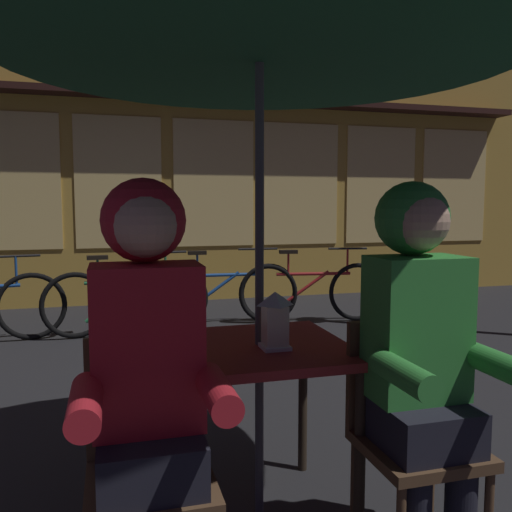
{
  "coord_description": "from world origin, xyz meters",
  "views": [
    {
      "loc": [
        -0.58,
        -2.07,
        1.31
      ],
      "look_at": [
        0.0,
        0.05,
        1.1
      ],
      "focal_mm": 37.23,
      "sensor_mm": 36.0,
      "label": 1
    }
  ],
  "objects_px": {
    "patio_umbrella": "(260,13)",
    "person_right_hooded": "(420,336)",
    "lantern": "(275,319)",
    "bicycle_fifth": "(313,291)",
    "cafe_table": "(259,368)",
    "chair_left": "(149,457)",
    "bicycle_fourth": "(223,293)",
    "person_left_hooded": "(148,356)",
    "bicycle_third": "(128,300)",
    "chair_right": "(409,425)"
  },
  "relations": [
    {
      "from": "chair_left",
      "to": "chair_right",
      "type": "bearing_deg",
      "value": 0.0
    },
    {
      "from": "bicycle_third",
      "to": "lantern",
      "type": "bearing_deg",
      "value": -82.21
    },
    {
      "from": "patio_umbrella",
      "to": "person_left_hooded",
      "type": "height_order",
      "value": "patio_umbrella"
    },
    {
      "from": "chair_left",
      "to": "bicycle_fifth",
      "type": "height_order",
      "value": "chair_left"
    },
    {
      "from": "bicycle_fourth",
      "to": "lantern",
      "type": "bearing_deg",
      "value": -98.6
    },
    {
      "from": "chair_left",
      "to": "person_left_hooded",
      "type": "height_order",
      "value": "person_left_hooded"
    },
    {
      "from": "cafe_table",
      "to": "bicycle_fourth",
      "type": "height_order",
      "value": "bicycle_fourth"
    },
    {
      "from": "person_left_hooded",
      "to": "bicycle_third",
      "type": "relative_size",
      "value": 0.83
    },
    {
      "from": "patio_umbrella",
      "to": "person_left_hooded",
      "type": "xyz_separation_m",
      "value": [
        -0.48,
        -0.43,
        -1.21
      ]
    },
    {
      "from": "patio_umbrella",
      "to": "chair_right",
      "type": "xyz_separation_m",
      "value": [
        0.48,
        -0.37,
        -1.57
      ]
    },
    {
      "from": "bicycle_fifth",
      "to": "lantern",
      "type": "bearing_deg",
      "value": -113.79
    },
    {
      "from": "person_right_hooded",
      "to": "patio_umbrella",
      "type": "bearing_deg",
      "value": 138.43
    },
    {
      "from": "patio_umbrella",
      "to": "bicycle_third",
      "type": "bearing_deg",
      "value": 97.31
    },
    {
      "from": "chair_left",
      "to": "bicycle_fifth",
      "type": "relative_size",
      "value": 0.52
    },
    {
      "from": "lantern",
      "to": "person_right_hooded",
      "type": "height_order",
      "value": "person_right_hooded"
    },
    {
      "from": "bicycle_third",
      "to": "patio_umbrella",
      "type": "bearing_deg",
      "value": -82.69
    },
    {
      "from": "lantern",
      "to": "bicycle_fifth",
      "type": "relative_size",
      "value": 0.14
    },
    {
      "from": "chair_left",
      "to": "lantern",
      "type": "bearing_deg",
      "value": 28.63
    },
    {
      "from": "chair_left",
      "to": "bicycle_third",
      "type": "xyz_separation_m",
      "value": [
        0.05,
        3.76,
        -0.14
      ]
    },
    {
      "from": "patio_umbrella",
      "to": "bicycle_fourth",
      "type": "bearing_deg",
      "value": 80.57
    },
    {
      "from": "person_left_hooded",
      "to": "person_right_hooded",
      "type": "bearing_deg",
      "value": 0.0
    },
    {
      "from": "cafe_table",
      "to": "patio_umbrella",
      "type": "distance_m",
      "value": 1.42
    },
    {
      "from": "lantern",
      "to": "chair_right",
      "type": "relative_size",
      "value": 0.27
    },
    {
      "from": "bicycle_fifth",
      "to": "chair_left",
      "type": "bearing_deg",
      "value": -118.6
    },
    {
      "from": "lantern",
      "to": "person_left_hooded",
      "type": "xyz_separation_m",
      "value": [
        -0.52,
        -0.34,
        -0.01
      ]
    },
    {
      "from": "cafe_table",
      "to": "chair_left",
      "type": "relative_size",
      "value": 0.85
    },
    {
      "from": "person_left_hooded",
      "to": "bicycle_fifth",
      "type": "height_order",
      "value": "person_left_hooded"
    },
    {
      "from": "chair_left",
      "to": "person_right_hooded",
      "type": "relative_size",
      "value": 0.62
    },
    {
      "from": "bicycle_fifth",
      "to": "person_left_hooded",
      "type": "bearing_deg",
      "value": -118.24
    },
    {
      "from": "patio_umbrella",
      "to": "person_right_hooded",
      "type": "xyz_separation_m",
      "value": [
        0.48,
        -0.43,
        -1.21
      ]
    },
    {
      "from": "lantern",
      "to": "person_left_hooded",
      "type": "relative_size",
      "value": 0.17
    },
    {
      "from": "chair_left",
      "to": "person_right_hooded",
      "type": "height_order",
      "value": "person_right_hooded"
    },
    {
      "from": "cafe_table",
      "to": "chair_left",
      "type": "xyz_separation_m",
      "value": [
        -0.48,
        -0.37,
        -0.15
      ]
    },
    {
      "from": "person_left_hooded",
      "to": "person_right_hooded",
      "type": "distance_m",
      "value": 0.96
    },
    {
      "from": "bicycle_fourth",
      "to": "cafe_table",
      "type": "bearing_deg",
      "value": -99.43
    },
    {
      "from": "person_right_hooded",
      "to": "bicycle_fourth",
      "type": "relative_size",
      "value": 0.83
    },
    {
      "from": "bicycle_third",
      "to": "bicycle_fourth",
      "type": "bearing_deg",
      "value": 11.42
    },
    {
      "from": "patio_umbrella",
      "to": "bicycle_third",
      "type": "height_order",
      "value": "patio_umbrella"
    },
    {
      "from": "cafe_table",
      "to": "person_right_hooded",
      "type": "relative_size",
      "value": 0.53
    },
    {
      "from": "person_right_hooded",
      "to": "bicycle_third",
      "type": "xyz_separation_m",
      "value": [
        -0.91,
        3.81,
        -0.5
      ]
    },
    {
      "from": "lantern",
      "to": "chair_left",
      "type": "bearing_deg",
      "value": -151.37
    },
    {
      "from": "chair_left",
      "to": "person_right_hooded",
      "type": "bearing_deg",
      "value": -3.39
    },
    {
      "from": "lantern",
      "to": "patio_umbrella",
      "type": "bearing_deg",
      "value": 115.77
    },
    {
      "from": "cafe_table",
      "to": "chair_right",
      "type": "bearing_deg",
      "value": -37.55
    },
    {
      "from": "chair_right",
      "to": "person_left_hooded",
      "type": "distance_m",
      "value": 1.03
    },
    {
      "from": "lantern",
      "to": "chair_right",
      "type": "distance_m",
      "value": 0.64
    },
    {
      "from": "cafe_table",
      "to": "patio_umbrella",
      "type": "bearing_deg",
      "value": 0.0
    },
    {
      "from": "lantern",
      "to": "bicycle_fourth",
      "type": "xyz_separation_m",
      "value": [
        0.56,
        3.68,
        -0.51
      ]
    },
    {
      "from": "lantern",
      "to": "chair_right",
      "type": "bearing_deg",
      "value": -32.92
    },
    {
      "from": "person_left_hooded",
      "to": "bicycle_fifth",
      "type": "relative_size",
      "value": 0.84
    }
  ]
}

